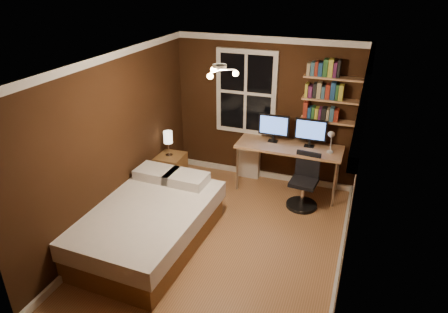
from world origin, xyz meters
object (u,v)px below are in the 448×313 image
(nightstand, at_px, (170,171))
(bedside_lamp, at_px, (168,144))
(office_chair, at_px, (304,187))
(radiator, at_px, (249,162))
(desk_lamp, at_px, (331,142))
(monitor_left, at_px, (274,128))
(desk, at_px, (289,149))
(monitor_right, at_px, (310,133))
(bed, at_px, (145,223))

(nightstand, xyz_separation_m, bedside_lamp, (0.00, 0.00, 0.51))
(bedside_lamp, height_order, office_chair, bedside_lamp)
(bedside_lamp, xyz_separation_m, radiator, (1.16, 0.83, -0.52))
(desk_lamp, bearing_deg, nightstand, -169.39)
(nightstand, height_order, office_chair, office_chair)
(monitor_left, xyz_separation_m, office_chair, (0.65, -0.50, -0.73))
(desk_lamp, bearing_deg, desk, 170.26)
(nightstand, relative_size, monitor_right, 1.16)
(desk, distance_m, desk_lamp, 0.72)
(bedside_lamp, bearing_deg, desk, 17.24)
(bedside_lamp, relative_size, monitor_right, 0.85)
(monitor_left, bearing_deg, desk_lamp, -11.76)
(monitor_left, bearing_deg, bedside_lamp, -157.18)
(nightstand, xyz_separation_m, office_chair, (2.27, 0.18, 0.03))
(office_chair, bearing_deg, desk_lamp, 50.05)
(nightstand, xyz_separation_m, monitor_left, (1.62, 0.68, 0.76))
(bed, bearing_deg, monitor_left, 62.90)
(desk, xyz_separation_m, monitor_right, (0.31, 0.09, 0.30))
(monitor_left, distance_m, monitor_right, 0.61)
(bedside_lamp, distance_m, monitor_left, 1.77)
(bedside_lamp, distance_m, office_chair, 2.33)
(radiator, xyz_separation_m, monitor_left, (0.46, -0.15, 0.76))
(desk_lamp, bearing_deg, bedside_lamp, -169.39)
(nightstand, bearing_deg, bedside_lamp, 0.00)
(bedside_lamp, height_order, desk_lamp, desk_lamp)
(nightstand, relative_size, office_chair, 0.67)
(nightstand, distance_m, desk, 2.06)
(bedside_lamp, relative_size, monitor_left, 0.85)
(monitor_right, height_order, office_chair, monitor_right)
(bedside_lamp, distance_m, radiator, 1.52)
(desk, xyz_separation_m, desk_lamp, (0.66, -0.11, 0.28))
(monitor_right, relative_size, office_chair, 0.58)
(radiator, height_order, office_chair, office_chair)
(monitor_left, distance_m, office_chair, 1.10)
(bed, distance_m, desk, 2.65)
(bed, height_order, monitor_left, monitor_left)
(radiator, relative_size, desk_lamp, 1.34)
(radiator, bearing_deg, monitor_left, -18.03)
(radiator, distance_m, monitor_left, 0.90)
(monitor_right, bearing_deg, nightstand, -162.99)
(desk_lamp, bearing_deg, monitor_right, 150.25)
(monitor_right, xyz_separation_m, desk_lamp, (0.35, -0.20, -0.02))
(bed, bearing_deg, office_chair, 44.12)
(desk, distance_m, monitor_left, 0.43)
(radiator, height_order, monitor_right, monitor_right)
(bed, bearing_deg, monitor_right, 52.18)
(monitor_left, bearing_deg, bed, -118.69)
(nightstand, xyz_separation_m, desk_lamp, (2.58, 0.48, 0.74))
(radiator, xyz_separation_m, desk_lamp, (1.41, -0.35, 0.74))
(nightstand, height_order, desk_lamp, desk_lamp)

